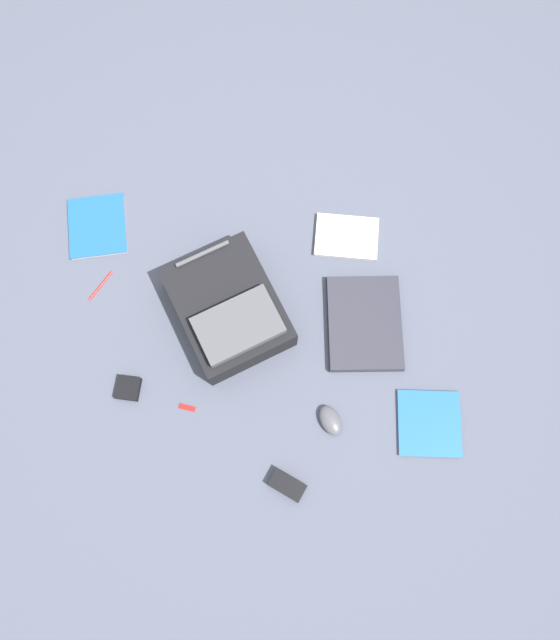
{
  "coord_description": "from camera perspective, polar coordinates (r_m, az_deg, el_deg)",
  "views": [
    {
      "loc": [
        -0.06,
        -0.54,
        1.99
      ],
      "look_at": [
        0.04,
        -0.01,
        0.02
      ],
      "focal_mm": 31.9,
      "sensor_mm": 36.0,
      "label": 1
    }
  ],
  "objects": [
    {
      "name": "usb_stick",
      "position": [
        2.03,
        -9.31,
        -8.67
      ],
      "size": [
        0.06,
        0.04,
        0.01
      ],
      "primitive_type": "cube",
      "rotation": [
        0.0,
        0.0,
        4.28
      ],
      "color": "#B21919",
      "rests_on": "ground_plane"
    },
    {
      "name": "book_blue",
      "position": [
        2.06,
        14.75,
        -9.99
      ],
      "size": [
        0.26,
        0.27,
        0.01
      ],
      "color": "silver",
      "rests_on": "ground_plane"
    },
    {
      "name": "backpack",
      "position": [
        2.0,
        -5.15,
        1.05
      ],
      "size": [
        0.43,
        0.5,
        0.17
      ],
      "color": "black",
      "rests_on": "ground_plane"
    },
    {
      "name": "laptop",
      "position": [
        2.07,
        8.48,
        -0.3
      ],
      "size": [
        0.33,
        0.39,
        0.03
      ],
      "color": "#24242C",
      "rests_on": "ground_plane"
    },
    {
      "name": "earbud_pouch",
      "position": [
        2.07,
        -15.01,
        -6.64
      ],
      "size": [
        0.1,
        0.1,
        0.03
      ],
      "primitive_type": "cube",
      "rotation": [
        0.0,
        0.0,
        -0.33
      ],
      "color": "black",
      "rests_on": "ground_plane"
    },
    {
      "name": "book_manual",
      "position": [
        2.29,
        -17.83,
        8.94
      ],
      "size": [
        0.23,
        0.26,
        0.02
      ],
      "color": "silver",
      "rests_on": "ground_plane"
    },
    {
      "name": "power_brick",
      "position": [
        1.98,
        0.72,
        -16.23
      ],
      "size": [
        0.13,
        0.13,
        0.03
      ],
      "primitive_type": "cube",
      "rotation": [
        0.0,
        0.0,
        0.85
      ],
      "color": "black",
      "rests_on": "ground_plane"
    },
    {
      "name": "pen_black",
      "position": [
        2.2,
        -17.59,
        3.32
      ],
      "size": [
        0.1,
        0.1,
        0.01
      ],
      "primitive_type": "cylinder",
      "rotation": [
        1.57,
        0.0,
        5.48
      ],
      "color": "red",
      "rests_on": "ground_plane"
    },
    {
      "name": "computer_mouse",
      "position": [
        1.99,
        5.08,
        -10.0
      ],
      "size": [
        0.09,
        0.12,
        0.04
      ],
      "primitive_type": "ellipsoid",
      "rotation": [
        0.0,
        0.0,
        0.24
      ],
      "color": "#4C4C51",
      "rests_on": "ground_plane"
    },
    {
      "name": "ground_plane",
      "position": [
        2.06,
        -1.26,
        -0.06
      ],
      "size": [
        4.16,
        4.16,
        0.0
      ],
      "primitive_type": "plane",
      "color": "#4C5160"
    },
    {
      "name": "book_red",
      "position": [
        2.18,
        6.69,
        8.26
      ],
      "size": [
        0.27,
        0.23,
        0.02
      ],
      "color": "silver",
      "rests_on": "ground_plane"
    }
  ]
}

